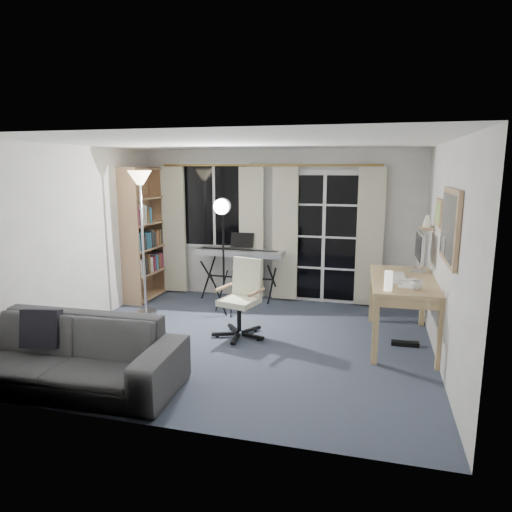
{
  "coord_description": "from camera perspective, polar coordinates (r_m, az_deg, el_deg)",
  "views": [
    {
      "loc": [
        1.5,
        -5.13,
        2.12
      ],
      "look_at": [
        0.07,
        0.35,
        1.02
      ],
      "focal_mm": 32.0,
      "sensor_mm": 36.0,
      "label": 1
    }
  ],
  "objects": [
    {
      "name": "floor",
      "position": [
        5.76,
        -1.59,
        -10.69
      ],
      "size": [
        4.5,
        4.0,
        0.02
      ],
      "primitive_type": "cube",
      "color": "#3B4357",
      "rests_on": "ground"
    },
    {
      "name": "window",
      "position": [
        7.57,
        -5.16,
        6.3
      ],
      "size": [
        1.2,
        0.08,
        1.4
      ],
      "color": "white",
      "rests_on": "floor"
    },
    {
      "name": "french_door",
      "position": [
        7.23,
        8.47,
        2.21
      ],
      "size": [
        1.32,
        0.09,
        2.11
      ],
      "color": "white",
      "rests_on": "floor"
    },
    {
      "name": "curtains",
      "position": [
        7.27,
        1.44,
        2.93
      ],
      "size": [
        3.6,
        0.07,
        2.13
      ],
      "color": "gold",
      "rests_on": "floor"
    },
    {
      "name": "bookshelf",
      "position": [
        7.61,
        -14.06,
        2.3
      ],
      "size": [
        0.36,
        0.99,
        2.12
      ],
      "rotation": [
        0.0,
        0.0,
        -0.02
      ],
      "color": "tan",
      "rests_on": "floor"
    },
    {
      "name": "torchiere_lamp",
      "position": [
        6.65,
        -14.2,
        6.83
      ],
      "size": [
        0.43,
        0.43,
        2.08
      ],
      "rotation": [
        0.0,
        0.0,
        -0.39
      ],
      "color": "#B2B2B7",
      "rests_on": "floor"
    },
    {
      "name": "keyboard_piano",
      "position": [
        7.25,
        -1.98,
        0.32
      ],
      "size": [
        1.41,
        0.7,
        1.02
      ],
      "rotation": [
        0.0,
        0.0,
        -0.02
      ],
      "color": "black",
      "rests_on": "floor"
    },
    {
      "name": "studio_light",
      "position": [
        6.39,
        -4.23,
        4.48
      ],
      "size": [
        0.34,
        0.35,
        1.74
      ],
      "rotation": [
        0.0,
        0.0,
        0.15
      ],
      "color": "black",
      "rests_on": "floor"
    },
    {
      "name": "office_chair",
      "position": [
        5.82,
        -1.54,
        -4.33
      ],
      "size": [
        0.69,
        0.68,
        0.99
      ],
      "rotation": [
        0.0,
        0.0,
        -0.27
      ],
      "color": "black",
      "rests_on": "floor"
    },
    {
      "name": "desk",
      "position": [
        5.78,
        17.95,
        -3.69
      ],
      "size": [
        0.8,
        1.53,
        0.81
      ],
      "rotation": [
        0.0,
        0.0,
        0.03
      ],
      "color": "#A77D55",
      "rests_on": "floor"
    },
    {
      "name": "monitor",
      "position": [
        6.15,
        19.77,
        0.93
      ],
      "size": [
        0.2,
        0.58,
        0.51
      ],
      "rotation": [
        0.0,
        0.0,
        0.03
      ],
      "color": "silver",
      "rests_on": "desk"
    },
    {
      "name": "desk_clutter",
      "position": [
        5.56,
        17.38,
        -5.02
      ],
      "size": [
        0.46,
        0.92,
        1.02
      ],
      "rotation": [
        0.0,
        0.0,
        0.03
      ],
      "color": "white",
      "rests_on": "desk"
    },
    {
      "name": "mug",
      "position": [
        5.26,
        19.44,
        -3.34
      ],
      "size": [
        0.14,
        0.11,
        0.13
      ],
      "primitive_type": "imported",
      "rotation": [
        0.0,
        0.0,
        0.03
      ],
      "color": "silver",
      "rests_on": "desk"
    },
    {
      "name": "wall_mirror",
      "position": [
        4.87,
        23.06,
        3.42
      ],
      "size": [
        0.04,
        0.94,
        0.74
      ],
      "color": "tan",
      "rests_on": "floor"
    },
    {
      "name": "framed_print",
      "position": [
        5.75,
        21.9,
        5.05
      ],
      "size": [
        0.03,
        0.42,
        0.32
      ],
      "color": "tan",
      "rests_on": "floor"
    },
    {
      "name": "wall_shelf",
      "position": [
        6.26,
        20.6,
        3.79
      ],
      "size": [
        0.16,
        0.3,
        0.18
      ],
      "color": "tan",
      "rests_on": "floor"
    },
    {
      "name": "sofa",
      "position": [
        4.89,
        -22.92,
        -9.92
      ],
      "size": [
        2.3,
        0.73,
        0.89
      ],
      "rotation": [
        0.0,
        0.0,
        0.03
      ],
      "color": "#2D2E30",
      "rests_on": "floor"
    }
  ]
}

